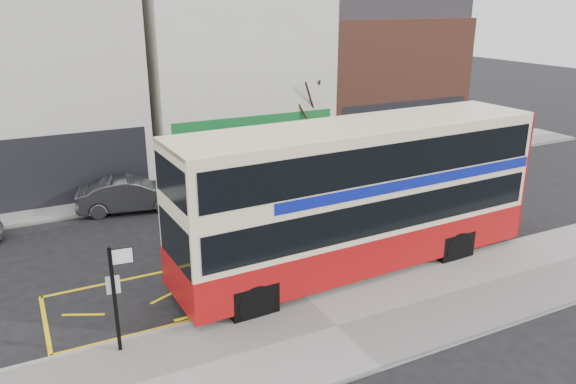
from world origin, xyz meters
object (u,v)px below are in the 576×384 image
bus_stop_post (116,288)px  car_white (345,166)px  street_tree_right (301,91)px  double_decker_bus (360,195)px  car_grey (131,194)px

bus_stop_post → car_white: bearing=43.9°
street_tree_right → bus_stop_post: bearing=-133.1°
bus_stop_post → car_white: 16.16m
double_decker_bus → street_tree_right: street_tree_right is taller
double_decker_bus → car_grey: 10.57m
car_grey → street_tree_right: (9.23, 2.21, 3.36)m
car_white → street_tree_right: (-1.15, 2.56, 3.38)m
car_white → double_decker_bus: bearing=138.7°
double_decker_bus → car_white: bearing=58.0°
car_grey → street_tree_right: 10.07m
car_grey → street_tree_right: street_tree_right is taller
car_white → street_tree_right: bearing=12.7°
double_decker_bus → street_tree_right: size_ratio=2.06×
car_white → street_tree_right: size_ratio=0.80×
bus_stop_post → car_grey: bus_stop_post is taller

